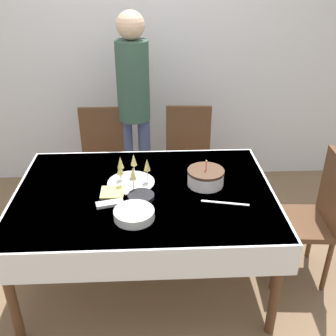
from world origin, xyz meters
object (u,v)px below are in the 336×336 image
dining_chair_far_right (188,156)px  plate_stack_main (134,214)px  birthday_cake (206,177)px  dining_chair_far_left (103,158)px  plate_stack_dessert (141,196)px  person_standing (133,95)px  champagne_tray (131,173)px  dining_chair_right_end (313,213)px

dining_chair_far_right → plate_stack_main: dining_chair_far_right is taller
birthday_cake → plate_stack_main: 0.60m
dining_chair_far_left → plate_stack_dessert: bearing=-70.7°
plate_stack_dessert → person_standing: person_standing is taller
dining_chair_far_left → dining_chair_far_right: size_ratio=1.00×
champagne_tray → plate_stack_main: size_ratio=1.34×
plate_stack_dessert → dining_chair_far_left: bearing=109.3°
champagne_tray → person_standing: person_standing is taller
dining_chair_right_end → plate_stack_dessert: dining_chair_right_end is taller
person_standing → plate_stack_main: bearing=-88.6°
dining_chair_far_left → dining_chair_right_end: same height
plate_stack_main → person_standing: (-0.03, 1.37, 0.29)m
plate_stack_main → dining_chair_far_right: bearing=70.4°
dining_chair_far_left → dining_chair_far_right: bearing=-0.0°
dining_chair_far_left → plate_stack_dessert: size_ratio=5.66×
dining_chair_right_end → person_standing: bearing=139.8°
dining_chair_far_right → birthday_cake: (0.03, -0.86, 0.27)m
plate_stack_dessert → birthday_cake: bearing=19.8°
plate_stack_main → plate_stack_dessert: plate_stack_main is taller
dining_chair_far_left → plate_stack_dessert: (0.36, -1.01, 0.23)m
dining_chair_far_left → plate_stack_main: (0.32, -1.23, 0.24)m
birthday_cake → plate_stack_main: birthday_cake is taller
dining_chair_far_left → dining_chair_right_end: 1.80m
dining_chair_far_right → person_standing: person_standing is taller
birthday_cake → champagne_tray: 0.50m
dining_chair_right_end → plate_stack_dessert: size_ratio=5.66×
champagne_tray → person_standing: bearing=90.1°
dining_chair_far_right → person_standing: size_ratio=0.55×
dining_chair_far_left → person_standing: (0.29, 0.14, 0.53)m
dining_chair_right_end → person_standing: person_standing is taller
dining_chair_right_end → plate_stack_main: size_ratio=4.03×
person_standing → plate_stack_dessert: bearing=-86.5°
dining_chair_far_left → champagne_tray: dining_chair_far_left is taller
dining_chair_right_end → birthday_cake: dining_chair_right_end is taller
dining_chair_far_left → person_standing: person_standing is taller
dining_chair_far_right → birthday_cake: 0.90m
dining_chair_far_left → person_standing: size_ratio=0.55×
dining_chair_right_end → plate_stack_dessert: (-1.19, -0.09, 0.23)m
dining_chair_far_right → dining_chair_right_end: size_ratio=1.00×
champagne_tray → plate_stack_main: (0.03, -0.41, -0.05)m
dining_chair_far_right → dining_chair_right_end: same height
dining_chair_far_right → dining_chair_right_end: bearing=-49.6°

